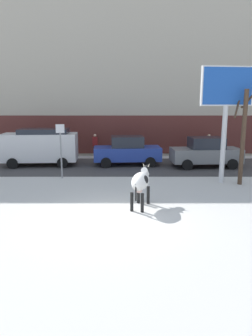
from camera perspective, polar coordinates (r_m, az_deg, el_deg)
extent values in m
plane|color=silver|center=(10.55, -2.90, -9.44)|extent=(120.00, 120.00, 0.00)
cube|color=#423F3F|center=(19.14, -1.59, 0.32)|extent=(60.00, 5.60, 0.01)
cube|color=#BCB29E|center=(25.85, -1.25, 17.78)|extent=(44.00, 6.00, 13.00)
cube|color=#5B2823|center=(22.77, -1.35, 6.23)|extent=(43.12, 0.10, 2.80)
ellipsoid|color=silver|center=(11.37, 2.67, -2.47)|extent=(0.97, 1.51, 0.64)
ellipsoid|color=black|center=(11.22, 3.37, -2.40)|extent=(0.43, 0.62, 0.40)
cylinder|color=black|center=(12.05, 2.30, -4.94)|extent=(0.12, 0.12, 0.70)
cylinder|color=black|center=(11.97, 4.12, -5.08)|extent=(0.12, 0.12, 0.70)
cylinder|color=black|center=(11.15, 1.05, -6.33)|extent=(0.12, 0.12, 0.70)
cylinder|color=black|center=(11.05, 3.01, -6.51)|extent=(0.12, 0.12, 0.70)
cylinder|color=silver|center=(12.04, 3.54, -0.79)|extent=(0.39, 0.53, 0.44)
ellipsoid|color=black|center=(12.22, 3.78, -0.11)|extent=(0.36, 0.49, 0.28)
cone|color=beige|center=(12.18, 3.24, 0.62)|extent=(0.13, 0.09, 0.15)
cone|color=beige|center=(12.13, 4.26, 0.56)|extent=(0.13, 0.09, 0.15)
cylinder|color=black|center=(10.81, 1.81, -4.60)|extent=(0.06, 0.06, 0.60)
ellipsoid|color=beige|center=(11.28, 2.44, -4.15)|extent=(0.31, 0.34, 0.20)
cylinder|color=silver|center=(15.66, 17.65, 4.22)|extent=(0.24, 0.24, 3.80)
cube|color=silver|center=(15.57, 18.30, 14.30)|extent=(2.53, 0.50, 1.82)
cube|color=#1E51B2|center=(15.54, 18.34, 14.30)|extent=(2.40, 0.44, 1.70)
cube|color=white|center=(20.06, -15.78, 3.79)|extent=(4.71, 2.19, 1.70)
cube|color=#1E232D|center=(19.89, -15.09, 6.66)|extent=(3.10, 1.86, 0.30)
cylinder|color=black|center=(20.86, -11.10, 1.94)|extent=(0.65, 0.26, 0.64)
cylinder|color=black|center=(19.00, -11.81, 0.96)|extent=(0.65, 0.26, 0.64)
cylinder|color=black|center=(21.45, -19.04, 1.78)|extent=(0.65, 0.26, 0.64)
cylinder|color=black|center=(19.65, -20.47, 0.81)|extent=(0.65, 0.26, 0.64)
cube|color=#233D9E|center=(19.49, 0.20, 2.73)|extent=(4.30, 2.02, 0.84)
cube|color=#1E232D|center=(19.39, 0.20, 4.95)|extent=(2.09, 1.67, 0.68)
cylinder|color=black|center=(20.56, 3.83, 2.00)|extent=(0.65, 0.26, 0.64)
cylinder|color=black|center=(18.85, 4.52, 1.08)|extent=(0.65, 0.26, 0.64)
cylinder|color=black|center=(20.39, -3.81, 1.92)|extent=(0.65, 0.26, 0.64)
cylinder|color=black|center=(18.66, -3.81, 0.98)|extent=(0.65, 0.26, 0.64)
cube|color=slate|center=(19.50, 14.57, 2.35)|extent=(4.30, 2.02, 0.84)
cube|color=#1E232D|center=(19.39, 14.69, 4.57)|extent=(2.09, 1.67, 0.68)
cylinder|color=black|center=(20.84, 17.33, 1.62)|extent=(0.65, 0.26, 0.64)
cylinder|color=black|center=(19.24, 19.18, 0.68)|extent=(0.65, 0.26, 0.64)
cylinder|color=black|center=(20.03, 10.02, 1.58)|extent=(0.65, 0.26, 0.64)
cylinder|color=black|center=(18.35, 11.30, 0.60)|extent=(0.65, 0.26, 0.64)
cylinder|color=#282833|center=(22.78, 15.03, 2.89)|extent=(0.24, 0.24, 0.88)
cube|color=brown|center=(22.68, 15.14, 4.79)|extent=(0.36, 0.22, 0.64)
sphere|color=beige|center=(22.63, 15.19, 5.87)|extent=(0.20, 0.20, 0.20)
cylinder|color=#282833|center=(22.11, -5.79, 2.97)|extent=(0.24, 0.24, 0.88)
cube|color=maroon|center=(22.01, -5.83, 4.93)|extent=(0.36, 0.22, 0.64)
sphere|color=beige|center=(21.96, -5.86, 6.04)|extent=(0.20, 0.20, 0.20)
cylinder|color=#4C3828|center=(15.51, 20.96, 5.25)|extent=(0.21, 0.21, 4.51)
cylinder|color=#4C3828|center=(15.51, 20.01, 10.57)|extent=(0.51, 0.73, 1.00)
cylinder|color=#4C3828|center=(15.79, 22.12, 11.99)|extent=(0.66, 0.70, 0.96)
cylinder|color=gray|center=(16.20, -12.03, 2.25)|extent=(0.08, 0.08, 2.40)
cube|color=silver|center=(16.03, -12.25, 7.19)|extent=(0.44, 0.04, 0.44)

